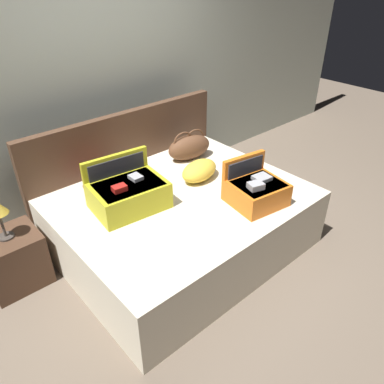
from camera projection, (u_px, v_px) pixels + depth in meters
name	position (u px, v px, depth m)	size (l,w,h in m)	color
ground_plane	(214.00, 268.00, 3.19)	(12.00, 12.00, 0.00)	#6B5B4C
back_wall	(97.00, 77.00, 3.55)	(8.00, 0.10, 2.60)	#B7C1B2
bed	(183.00, 222.00, 3.30)	(2.02, 1.60, 0.54)	beige
headboard	(128.00, 163.00, 3.70)	(2.06, 0.08, 1.05)	#4C3323
hard_case_large	(128.00, 193.00, 2.96)	(0.61, 0.48, 0.39)	gold
hard_case_medium	(256.00, 190.00, 3.02)	(0.47, 0.45, 0.35)	#D16619
duffel_bag	(189.00, 147.00, 3.69)	(0.49, 0.29, 0.30)	brown
pillow_near_headboard	(199.00, 171.00, 3.36)	(0.39, 0.24, 0.17)	gold
pillow_center_head	(106.00, 179.00, 3.26)	(0.45, 0.24, 0.15)	maroon
nightstand	(14.00, 260.00, 2.95)	(0.44, 0.40, 0.46)	#4C3323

